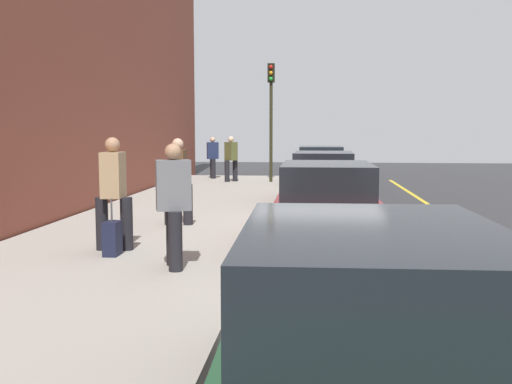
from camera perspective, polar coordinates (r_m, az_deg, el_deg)
The scene contains 14 objects.
ground_plane at distance 11.88m, azimuth 5.93°, elevation -4.30°, with size 56.00×56.00×0.00m, color #333335.
sidewalk at distance 12.29m, azimuth -9.68°, elevation -3.66°, with size 28.00×4.60×0.15m, color #A39E93.
lane_stripe_centre at distance 12.33m, azimuth 21.01°, elevation -4.27°, with size 28.00×0.14×0.01m, color gold.
parked_car_silver at distance 22.54m, azimuth 6.26°, elevation 2.46°, with size 4.18×1.91×1.51m.
parked_car_maroon at distance 16.48m, azimuth 6.48°, elevation 1.20°, with size 4.56×1.98×1.51m.
parked_car_red at distance 10.71m, azimuth 6.82°, elevation -1.32°, with size 4.74×1.92×1.51m.
parked_car_green at distance 3.78m, azimuth 11.30°, elevation -15.01°, with size 4.44×1.97×1.51m.
pedestrian_olive_coat at distance 22.85m, azimuth -2.42°, elevation 3.35°, with size 0.55×0.54×1.74m.
pedestrian_tan_coat at distance 9.91m, azimuth -13.54°, elevation 0.16°, with size 0.52×0.61×1.85m.
pedestrian_navy_coat at distance 24.50m, azimuth -4.19°, elevation 3.45°, with size 0.55×0.52×1.70m.
pedestrian_brown_coat at distance 12.37m, azimuth -7.50°, elevation 1.26°, with size 0.50×0.59×1.80m.
pedestrian_grey_coat at distance 8.44m, azimuth -7.93°, elevation -0.98°, with size 0.56×0.55×1.77m.
traffic_light_pole at distance 22.68m, azimuth 1.46°, elevation 8.60°, with size 0.35×0.26×4.47m.
rolling_suitcase at distance 9.57m, azimuth -13.66°, elevation -4.35°, with size 0.34×0.22×0.90m.
Camera 1 is at (11.69, -0.12, 2.10)m, focal length 41.60 mm.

